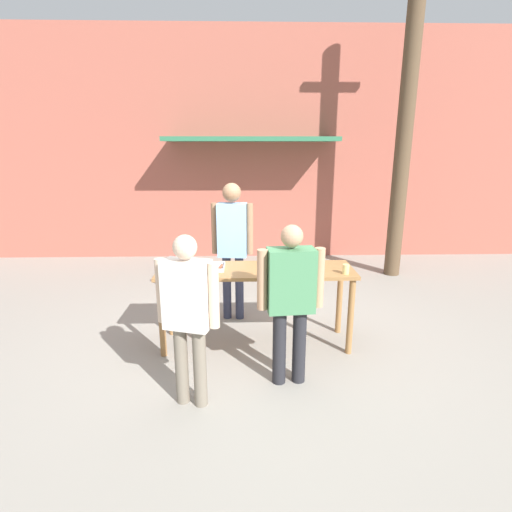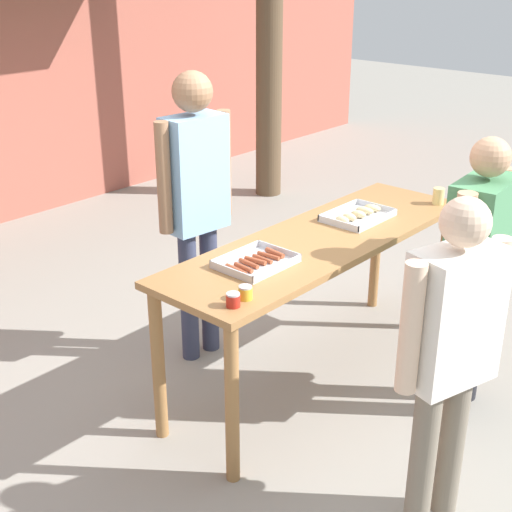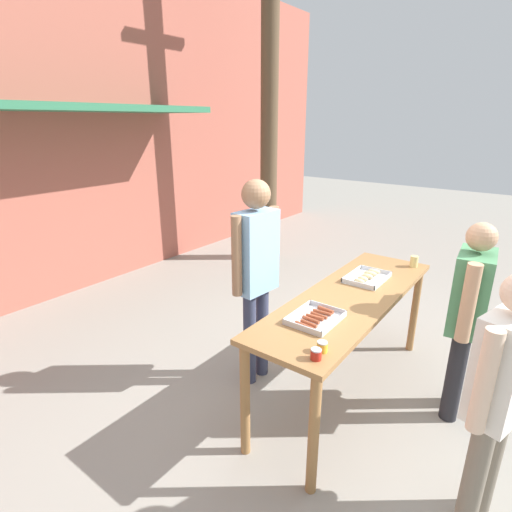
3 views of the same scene
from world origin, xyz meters
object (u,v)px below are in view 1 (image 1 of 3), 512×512
condiment_jar_mustard (166,273)px  utility_pole (406,119)px  condiment_jar_ketchup (175,272)px  person_customer_with_cup (291,293)px  person_customer_holding_hotdog (188,308)px  food_tray_buns (291,266)px  person_server_behind_table (232,238)px  beer_cup (346,269)px  food_tray_sausages (208,267)px

condiment_jar_mustard → utility_pole: size_ratio=0.01×
condiment_jar_ketchup → person_customer_with_cup: bearing=-27.0°
person_customer_holding_hotdog → person_customer_with_cup: person_customer_with_cup is taller
food_tray_buns → person_customer_with_cup: person_customer_with_cup is taller
condiment_jar_mustard → utility_pole: 4.86m
condiment_jar_mustard → person_server_behind_table: bearing=54.3°
beer_cup → person_server_behind_table: (-1.26, 0.95, 0.13)m
food_tray_buns → person_server_behind_table: person_server_behind_table is taller
person_customer_holding_hotdog → utility_pole: size_ratio=0.30×
food_tray_sausages → utility_pole: utility_pole is taller
food_tray_buns → beer_cup: size_ratio=3.94×
food_tray_buns → utility_pole: bearing=50.1°
condiment_jar_mustard → beer_cup: beer_cup is taller
food_tray_sausages → beer_cup: 1.54m
food_tray_sausages → person_server_behind_table: bearing=70.0°
food_tray_sausages → person_customer_holding_hotdog: size_ratio=0.24×
person_server_behind_table → utility_pole: size_ratio=0.34×
utility_pole → food_tray_buns: bearing=-129.9°
person_server_behind_table → person_customer_holding_hotdog: (-0.33, -1.87, -0.18)m
condiment_jar_ketchup → beer_cup: 1.85m
beer_cup → person_customer_holding_hotdog: bearing=-149.9°
food_tray_sausages → condiment_jar_mustard: (-0.43, -0.24, 0.02)m
condiment_jar_ketchup → person_server_behind_table: size_ratio=0.04×
condiment_jar_ketchup → beer_cup: (1.85, -0.01, 0.02)m
condiment_jar_ketchup → person_customer_holding_hotdog: bearing=-74.1°
condiment_jar_mustard → person_customer_with_cup: bearing=-24.9°
food_tray_sausages → person_customer_with_cup: person_customer_with_cup is taller
food_tray_buns → condiment_jar_mustard: size_ratio=6.25×
food_tray_buns → person_server_behind_table: 1.01m
beer_cup → condiment_jar_mustard: bearing=-179.9°
condiment_jar_mustard → person_customer_with_cup: size_ratio=0.04×
person_server_behind_table → utility_pole: bearing=38.5°
person_server_behind_table → person_customer_holding_hotdog: size_ratio=1.16×
food_tray_sausages → person_server_behind_table: size_ratio=0.21×
condiment_jar_mustard → condiment_jar_ketchup: 0.09m
utility_pole → food_tray_sausages: bearing=-140.3°
food_tray_buns → person_server_behind_table: size_ratio=0.23×
person_customer_holding_hotdog → condiment_jar_mustard: bearing=-52.3°
food_tray_sausages → food_tray_buns: food_tray_buns is taller
condiment_jar_ketchup → person_customer_holding_hotdog: size_ratio=0.04×
food_tray_sausages → condiment_jar_ketchup: 0.40m
person_customer_with_cup → person_server_behind_table: bearing=-74.4°
beer_cup → utility_pole: bearing=60.5°
food_tray_buns → condiment_jar_ketchup: bearing=-169.9°
person_customer_with_cup → condiment_jar_mustard: bearing=-30.2°
food_tray_buns → condiment_jar_mustard: condiment_jar_mustard is taller
condiment_jar_mustard → utility_pole: bearing=38.6°
food_tray_sausages → person_customer_holding_hotdog: person_customer_holding_hotdog is taller
beer_cup → person_customer_holding_hotdog: (-1.59, -0.92, -0.05)m
food_tray_buns → condiment_jar_ketchup: size_ratio=6.25×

